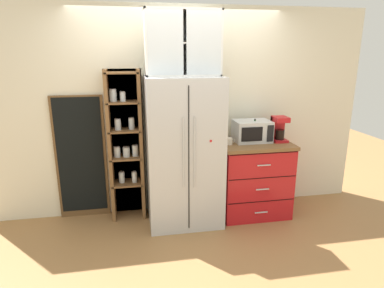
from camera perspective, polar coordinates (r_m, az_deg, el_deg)
ground_plane at (r=4.23m, az=-1.36°, el=-12.75°), size 10.51×10.51×0.00m
wall_back_cream at (r=4.18m, az=-2.35°, el=5.49°), size 4.83×0.10×2.55m
refrigerator at (r=3.89m, az=-1.45°, el=-1.31°), size 0.86×0.72×1.75m
pantry_shelf_column at (r=4.09m, az=-11.42°, el=0.17°), size 0.45×0.31×1.82m
counter_cabinet at (r=4.28m, az=10.45°, el=-5.73°), size 0.87×0.66×0.94m
microwave at (r=4.14m, az=10.32°, el=2.22°), size 0.44×0.33×0.26m
coffee_maker at (r=4.22m, az=14.76°, el=2.58°), size 0.17×0.20×0.31m
mug_cream at (r=3.97m, az=6.38°, el=0.50°), size 0.12×0.09×0.08m
mug_sage at (r=4.09m, az=11.01°, el=0.76°), size 0.11×0.07×0.08m
bottle_amber at (r=4.17m, az=10.53°, el=2.06°), size 0.07×0.07×0.26m
bottle_green at (r=4.13m, az=10.73°, el=2.09°), size 0.06×0.06×0.28m
upper_cabinet at (r=3.78m, az=-1.70°, el=16.95°), size 0.82×0.32×0.70m
chalkboard_menu at (r=4.24m, az=-18.61°, el=-2.25°), size 0.60×0.04×1.53m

